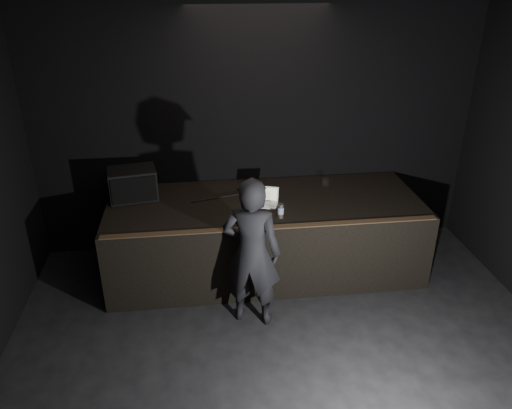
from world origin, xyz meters
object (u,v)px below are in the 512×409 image
at_px(laptop, 266,200).
at_px(beer_can, 281,211).
at_px(stage_monitor, 133,184).
at_px(person, 252,253).
at_px(stage_riser, 265,235).

height_order(laptop, beer_can, laptop).
distance_m(stage_monitor, person, 1.96).
relative_size(stage_riser, person, 2.25).
height_order(stage_monitor, person, person).
bearing_deg(beer_can, stage_riser, 104.13).
height_order(stage_riser, stage_monitor, stage_monitor).
xyz_separation_m(stage_riser, beer_can, (0.12, -0.47, 0.59)).
distance_m(stage_riser, laptop, 0.56).
bearing_deg(stage_monitor, laptop, -22.34).
xyz_separation_m(laptop, person, (-0.30, -0.98, -0.16)).
bearing_deg(beer_can, person, -125.65).
height_order(stage_riser, laptop, laptop).
xyz_separation_m(beer_can, person, (-0.42, -0.58, -0.20)).
bearing_deg(stage_riser, laptop, -86.09).
bearing_deg(person, laptop, -89.34).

